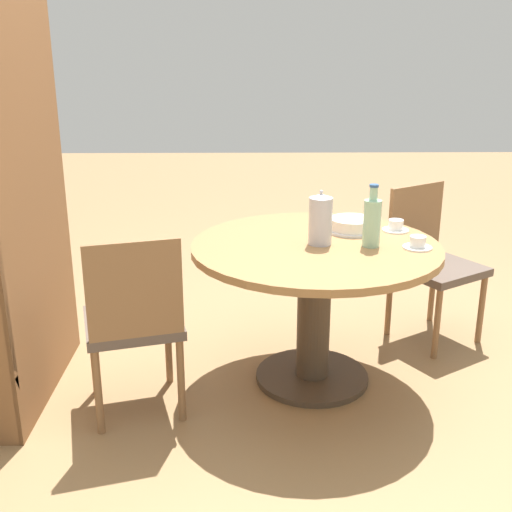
% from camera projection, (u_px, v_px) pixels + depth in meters
% --- Properties ---
extents(ground_plane, '(14.00, 14.00, 0.00)m').
position_uv_depth(ground_plane, '(312.00, 379.00, 3.26)').
color(ground_plane, '#937047').
extents(dining_table, '(1.19, 1.19, 0.72)m').
position_uv_depth(dining_table, '(315.00, 280.00, 3.09)').
color(dining_table, '#473828').
rests_on(dining_table, ground_plane).
extents(chair_a, '(0.52, 0.52, 0.87)m').
position_uv_depth(chair_a, '(134.00, 319.00, 2.83)').
color(chair_a, olive).
rests_on(chair_a, ground_plane).
extents(chair_b, '(0.58, 0.58, 0.87)m').
position_uv_depth(chair_b, '(430.00, 258.00, 3.62)').
color(chair_b, olive).
rests_on(chair_b, ground_plane).
extents(bookshelf, '(0.97, 0.28, 1.91)m').
position_uv_depth(bookshelf, '(10.00, 204.00, 2.89)').
color(bookshelf, brown).
rests_on(bookshelf, ground_plane).
extents(coffee_pot, '(0.11, 0.11, 0.26)m').
position_uv_depth(coffee_pot, '(320.00, 219.00, 3.00)').
color(coffee_pot, silver).
rests_on(coffee_pot, dining_table).
extents(water_bottle, '(0.08, 0.08, 0.29)m').
position_uv_depth(water_bottle, '(372.00, 221.00, 2.96)').
color(water_bottle, '#99C6A3').
rests_on(water_bottle, dining_table).
extents(cake_main, '(0.25, 0.25, 0.07)m').
position_uv_depth(cake_main, '(352.00, 225.00, 3.22)').
color(cake_main, silver).
rests_on(cake_main, dining_table).
extents(cup_a, '(0.14, 0.14, 0.06)m').
position_uv_depth(cup_a, '(418.00, 243.00, 2.97)').
color(cup_a, white).
rests_on(cup_a, dining_table).
extents(cup_b, '(0.14, 0.14, 0.06)m').
position_uv_depth(cup_b, '(396.00, 226.00, 3.24)').
color(cup_b, white).
rests_on(cup_b, dining_table).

